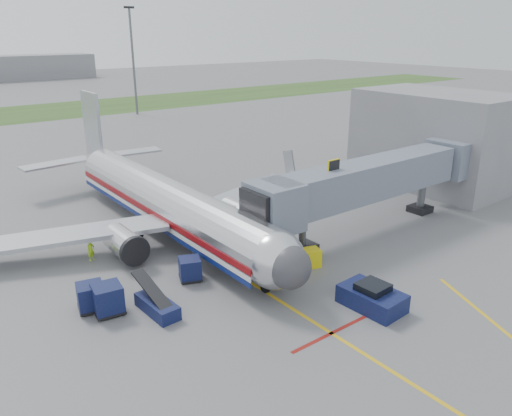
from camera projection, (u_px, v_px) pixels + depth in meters
ground at (285, 304)px, 31.10m from camera, size 400.00×400.00×0.00m
apron_markings at (379, 363)px, 25.58m from camera, size 21.52×50.00×0.01m
airliner at (166, 201)px, 41.59m from camera, size 32.10×35.67×10.25m
jet_bridge at (365, 181)px, 40.72m from camera, size 25.30×4.00×6.90m
terminal at (435, 139)px, 54.12m from camera, size 10.00×16.00×10.00m
light_mast_right at (133, 59)px, 97.78m from camera, size 2.00×0.44×20.40m
pushback_tug at (372, 297)px, 30.56m from camera, size 2.56×3.98×1.61m
baggage_cart_a at (91, 297)px, 30.25m from camera, size 1.87×1.87×1.70m
baggage_cart_b at (108, 299)px, 29.84m from camera, size 1.93×1.93×1.84m
baggage_cart_c at (190, 269)px, 33.91m from camera, size 1.89×1.89×1.57m
belt_loader at (157, 305)px, 30.08m from camera, size 1.49×4.10×1.97m
ground_power_cart at (308, 258)px, 35.86m from camera, size 1.90×1.54×1.32m
ramp_worker at (91, 250)px, 36.80m from camera, size 0.67×0.53×1.60m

